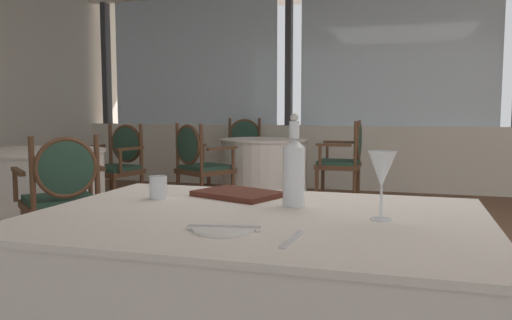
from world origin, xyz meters
TOP-DOWN VIEW (x-y plane):
  - ground_plane at (0.00, 0.00)m, footprint 12.57×12.57m
  - window_wall_far at (-0.00, 3.63)m, footprint 9.05×0.14m
  - side_plate at (-0.31, -1.92)m, footprint 0.17×0.17m
  - butter_knife at (-0.31, -1.92)m, footprint 0.20×0.06m
  - dinner_fork at (-0.11, -1.97)m, footprint 0.03×0.19m
  - water_bottle at (-0.20, -1.51)m, footprint 0.08×0.08m
  - wine_glass at (0.10, -1.66)m, footprint 0.09×0.09m
  - water_tumbler at (-0.73, -1.51)m, footprint 0.07×0.07m
  - menu_book at (-0.45, -1.39)m, footprint 0.37×0.31m
  - background_table_0 at (-1.40, 2.36)m, footprint 1.00×1.00m
  - dining_chair_0_0 at (-1.86, 3.16)m, footprint 0.65×0.63m
  - dining_chair_0_1 at (-1.86, 1.55)m, footprint 0.65×0.63m
  - dining_chair_0_2 at (-0.47, 2.35)m, footprint 0.47×0.54m
  - background_table_1 at (-2.78, 0.27)m, footprint 1.15×1.15m
  - dining_chair_1_0 at (-2.60, 1.25)m, footprint 0.59×0.54m
  - dining_chair_1_2 at (-2.02, -0.38)m, footprint 0.65×0.66m

SIDE VIEW (x-z plane):
  - ground_plane at x=0.00m, z-range 0.00..0.00m
  - background_table_0 at x=-1.40m, z-range 0.00..0.73m
  - background_table_1 at x=-2.78m, z-range 0.00..0.73m
  - dining_chair_1_2 at x=-2.02m, z-range 0.08..0.98m
  - dining_chair_0_0 at x=-1.86m, z-range 0.07..1.02m
  - dining_chair_0_1 at x=-1.86m, z-range 0.08..1.01m
  - dining_chair_1_0 at x=-2.60m, z-range 0.09..1.01m
  - dining_chair_0_2 at x=-0.47m, z-range 0.09..1.03m
  - dinner_fork at x=-0.11m, z-range 0.73..0.74m
  - side_plate at x=-0.31m, z-range 0.73..0.74m
  - menu_book at x=-0.45m, z-range 0.73..0.75m
  - butter_knife at x=-0.31m, z-range 0.74..0.74m
  - water_tumbler at x=-0.73m, z-range 0.73..0.82m
  - water_bottle at x=-0.20m, z-range 0.70..1.02m
  - wine_glass at x=0.10m, z-range 0.78..0.99m
  - window_wall_far at x=0.00m, z-range -0.29..2.60m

